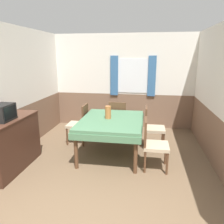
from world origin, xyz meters
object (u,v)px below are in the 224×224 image
object	(u,v)px
chair_right_far	(152,126)
chair_left_far	(80,122)
chair_right_near	(152,142)
sideboard	(11,144)
chair_head_window	(118,118)
dining_table	(112,124)
vase	(108,112)
tv	(3,113)

from	to	relation	value
chair_right_far	chair_left_far	bearing A→B (deg)	-90.00
chair_left_far	chair_right_near	size ratio (longest dim) A/B	1.00
chair_right_far	chair_left_far	size ratio (longest dim) A/B	1.00
chair_left_far	sideboard	xyz separation A→B (m)	(-0.86, -1.37, -0.02)
chair_right_far	chair_right_near	size ratio (longest dim) A/B	1.00
chair_head_window	chair_right_far	bearing A→B (deg)	-31.93
chair_right_far	sideboard	xyz separation A→B (m)	(-2.50, -1.37, -0.02)
sideboard	chair_right_near	bearing A→B (deg)	9.46
dining_table	vase	bearing A→B (deg)	152.35
chair_left_far	chair_right_near	world-z (taller)	same
chair_right_near	vase	size ratio (longest dim) A/B	3.59
chair_right_near	dining_table	bearing A→B (deg)	-120.10
dining_table	chair_right_far	size ratio (longest dim) A/B	1.72
chair_right_near	sideboard	distance (m)	2.54
dining_table	chair_left_far	xyz separation A→B (m)	(-0.82, 0.48, -0.16)
chair_head_window	chair_right_near	distance (m)	1.68
sideboard	tv	world-z (taller)	tv
chair_left_far	tv	xyz separation A→B (m)	(-0.86, -1.48, 0.59)
dining_table	chair_head_window	bearing A→B (deg)	90.00
chair_left_far	sideboard	bearing A→B (deg)	147.98
sideboard	tv	xyz separation A→B (m)	(-0.00, -0.11, 0.61)
chair_left_far	chair_right_near	bearing A→B (deg)	-120.10
chair_head_window	chair_right_far	xyz separation A→B (m)	(0.82, -0.51, 0.00)
sideboard	chair_head_window	bearing A→B (deg)	48.27
chair_left_far	vase	distance (m)	0.95
dining_table	chair_right_far	distance (m)	0.96
dining_table	sideboard	world-z (taller)	sideboard
dining_table	chair_right_near	bearing A→B (deg)	-30.10
chair_right_far	chair_left_far	world-z (taller)	same
dining_table	chair_left_far	world-z (taller)	chair_left_far
chair_right_far	tv	distance (m)	2.97
dining_table	sideboard	distance (m)	1.91
dining_table	chair_left_far	bearing A→B (deg)	149.90
vase	sideboard	bearing A→B (deg)	-149.74
chair_right_near	tv	world-z (taller)	tv
chair_right_far	dining_table	bearing A→B (deg)	-59.90
sideboard	tv	size ratio (longest dim) A/B	3.35
chair_right_far	vase	xyz separation A→B (m)	(-0.90, -0.44, 0.39)
chair_head_window	vase	size ratio (longest dim) A/B	3.59
chair_head_window	chair_right_far	size ratio (longest dim) A/B	1.00
chair_right_far	sideboard	bearing A→B (deg)	-61.29
chair_left_far	vase	xyz separation A→B (m)	(0.74, -0.44, 0.39)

